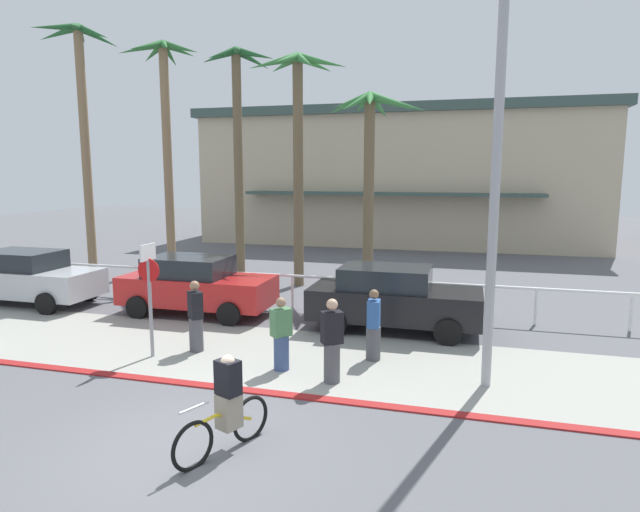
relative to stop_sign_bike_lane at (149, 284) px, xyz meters
The scene contains 20 objects.
ground_plane 7.34m from the stop_sign_bike_lane, 67.25° to the left, with size 80.00×80.00×0.00m, color #5B5B60.
sidewalk_strip 3.32m from the stop_sign_bike_lane, 16.02° to the left, with size 44.00×4.00×0.02m, color #9E9E93.
curb_paint 3.44m from the stop_sign_bike_lane, 23.57° to the right, with size 44.00×0.24×0.03m, color maroon.
building_backdrop 24.03m from the stop_sign_bike_lane, 83.99° to the left, with size 22.76×11.82×7.69m.
rail_fence 5.86m from the stop_sign_bike_lane, 61.51° to the left, with size 25.53×0.08×1.04m.
stop_sign_bike_lane is the anchor object (origin of this frame).
streetlight_curb 7.62m from the stop_sign_bike_lane, ahead, with size 0.24×2.54×7.50m.
palm_tree_0 13.45m from the stop_sign_bike_lane, 134.02° to the left, with size 3.29×3.18×9.95m.
palm_tree_1 12.31m from the stop_sign_bike_lane, 118.70° to the left, with size 3.26×3.50×9.33m.
palm_tree_2 11.46m from the stop_sign_bike_lane, 102.89° to the left, with size 3.13×3.19×8.97m.
palm_tree_3 9.42m from the stop_sign_bike_lane, 84.68° to the left, with size 3.42×3.04×8.20m.
palm_tree_4 9.47m from the stop_sign_bike_lane, 66.84° to the left, with size 3.57×3.28×6.76m.
car_silver_0 7.33m from the stop_sign_bike_lane, 153.04° to the left, with size 4.40×2.02×1.69m.
car_red_1 3.84m from the stop_sign_bike_lane, 103.49° to the left, with size 4.40×2.02×1.69m.
car_black_2 6.07m from the stop_sign_bike_lane, 35.83° to the left, with size 4.40×2.02×1.69m.
cyclist_yellow_0 4.88m from the stop_sign_bike_lane, 44.51° to the right, with size 0.79×1.69×1.50m.
pedestrian_0 1.34m from the stop_sign_bike_lane, 38.14° to the left, with size 0.47×0.47×1.67m.
pedestrian_1 5.02m from the stop_sign_bike_lane, 13.13° to the left, with size 0.34×0.42×1.60m.
pedestrian_2 4.36m from the stop_sign_bike_lane, ahead, with size 0.48×0.44×1.70m.
pedestrian_3 3.21m from the stop_sign_bike_lane, ahead, with size 0.46×0.47×1.56m.
Camera 1 is at (4.00, -6.83, 4.10)m, focal length 30.44 mm.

